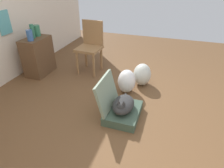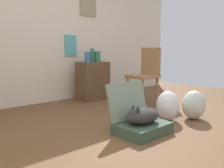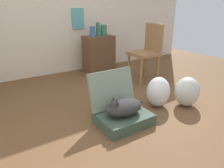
% 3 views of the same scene
% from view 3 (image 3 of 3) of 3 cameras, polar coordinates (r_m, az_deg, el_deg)
% --- Properties ---
extents(ground_plane, '(7.68, 7.68, 0.00)m').
position_cam_3_polar(ground_plane, '(2.45, 3.41, -9.96)').
color(ground_plane, brown).
rests_on(ground_plane, ground).
extents(wall_back, '(6.40, 0.15, 2.60)m').
position_cam_3_polar(wall_back, '(4.15, -16.33, 20.51)').
color(wall_back, beige).
rests_on(wall_back, ground).
extents(suitcase_base, '(0.57, 0.44, 0.12)m').
position_cam_3_polar(suitcase_base, '(2.38, 3.16, -9.32)').
color(suitcase_base, '#384C3D').
rests_on(suitcase_base, ground).
extents(suitcase_lid, '(0.57, 0.15, 0.43)m').
position_cam_3_polar(suitcase_lid, '(2.43, 0.02, -1.34)').
color(suitcase_lid, gray).
rests_on(suitcase_lid, suitcase_base).
extents(cat, '(0.51, 0.28, 0.22)m').
position_cam_3_polar(cat, '(2.30, 3.05, -6.18)').
color(cat, '#2D2D2D').
rests_on(cat, suitcase_base).
extents(plastic_bag_white, '(0.31, 0.29, 0.39)m').
position_cam_3_polar(plastic_bag_white, '(2.78, 12.33, -2.09)').
color(plastic_bag_white, white).
rests_on(plastic_bag_white, ground).
extents(plastic_bag_clear, '(0.33, 0.30, 0.39)m').
position_cam_3_polar(plastic_bag_clear, '(2.90, 19.52, -1.96)').
color(plastic_bag_clear, silver).
rests_on(plastic_bag_clear, ground).
extents(side_table, '(0.56, 0.34, 0.70)m').
position_cam_3_polar(side_table, '(4.16, -3.56, 8.03)').
color(side_table, brown).
rests_on(side_table, ground).
extents(vase_tall, '(0.10, 0.10, 0.18)m').
position_cam_3_polar(vase_tall, '(4.00, -5.27, 13.88)').
color(vase_tall, '#38609E').
rests_on(vase_tall, side_table).
extents(vase_short, '(0.13, 0.13, 0.19)m').
position_cam_3_polar(vase_short, '(4.20, -2.26, 14.32)').
color(vase_short, '#2D7051').
rests_on(vase_short, side_table).
extents(vase_round, '(0.07, 0.07, 0.24)m').
position_cam_3_polar(vase_round, '(4.10, -3.82, 14.50)').
color(vase_round, '#2D7051').
rests_on(vase_round, side_table).
extents(chair, '(0.46, 0.45, 0.96)m').
position_cam_3_polar(chair, '(3.67, 9.47, 8.94)').
color(chair, olive).
rests_on(chair, ground).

